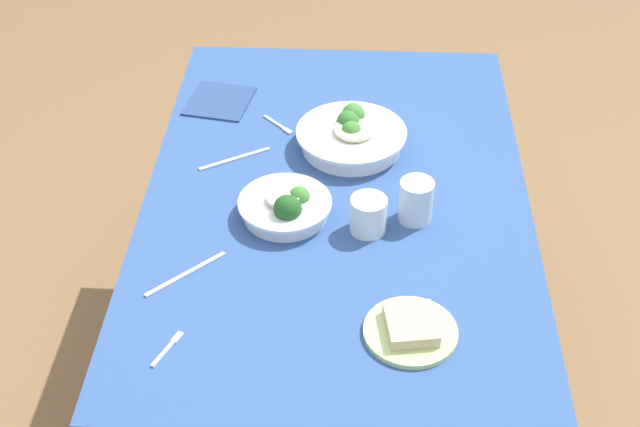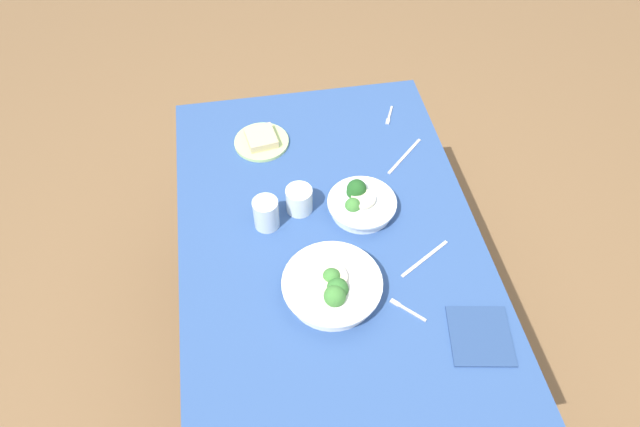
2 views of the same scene
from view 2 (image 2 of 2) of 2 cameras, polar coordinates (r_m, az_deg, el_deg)
ground_plane at (r=2.34m, az=0.77°, el=-13.05°), size 6.00×6.00×0.00m
dining_table at (r=1.81m, az=0.98°, el=-4.50°), size 1.39×0.91×0.72m
broccoli_bowl_far at (r=1.58m, az=1.27°, el=-7.34°), size 0.28×0.28×0.10m
broccoli_bowl_near at (r=1.78m, az=4.03°, el=1.08°), size 0.21×0.21×0.09m
bread_side_plate at (r=2.00m, az=-5.86°, el=7.27°), size 0.19×0.19×0.04m
water_glass_center at (r=1.76m, az=-2.08°, el=1.38°), size 0.08×0.08×0.09m
water_glass_side at (r=1.72m, az=-5.39°, el=0.01°), size 0.08×0.08×0.10m
fork_by_far_bowl at (r=1.60m, az=8.60°, el=-9.42°), size 0.09×0.09×0.00m
fork_by_near_bowl at (r=2.11m, az=6.92°, el=9.62°), size 0.09×0.05×0.00m
table_knife_left at (r=1.97m, az=8.43°, el=5.68°), size 0.15×0.15×0.00m
table_knife_right at (r=1.70m, az=10.40°, el=-4.45°), size 0.11×0.17×0.00m
napkin_folded_upper at (r=1.60m, az=15.68°, el=-11.64°), size 0.20×0.19×0.01m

